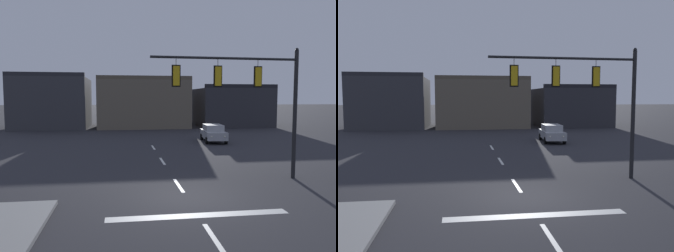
{
  "view_description": "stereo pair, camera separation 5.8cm",
  "coord_description": "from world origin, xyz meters",
  "views": [
    {
      "loc": [
        -2.63,
        -12.81,
        4.03
      ],
      "look_at": [
        -0.35,
        3.02,
        2.69
      ],
      "focal_mm": 35.22,
      "sensor_mm": 36.0,
      "label": 1
    },
    {
      "loc": [
        -2.57,
        -12.82,
        4.03
      ],
      "look_at": [
        -0.35,
        3.02,
        2.69
      ],
      "focal_mm": 35.22,
      "sensor_mm": 36.0,
      "label": 2
    }
  ],
  "objects": [
    {
      "name": "stop_bar_paint",
      "position": [
        0.0,
        -2.0,
        0.0
      ],
      "size": [
        6.4,
        0.5,
        0.01
      ],
      "primitive_type": "cube",
      "color": "silver",
      "rests_on": "ground"
    },
    {
      "name": "signal_mast_near_side",
      "position": [
        3.6,
        2.53,
        4.51
      ],
      "size": [
        7.37,
        0.44,
        6.52
      ],
      "color": "black",
      "rests_on": "ground"
    },
    {
      "name": "ground_plane",
      "position": [
        0.0,
        0.0,
        0.0
      ],
      "size": [
        400.0,
        400.0,
        0.0
      ],
      "primitive_type": "plane",
      "color": "#2B2B30"
    },
    {
      "name": "car_lot_nearside",
      "position": [
        5.88,
        16.73,
        0.86
      ],
      "size": [
        2.22,
        4.57,
        1.61
      ],
      "color": "#9EA0A5",
      "rests_on": "ground"
    },
    {
      "name": "lane_centreline",
      "position": [
        0.0,
        2.0,
        0.0
      ],
      "size": [
        0.16,
        26.4,
        0.01
      ],
      "color": "silver",
      "rests_on": "ground"
    },
    {
      "name": "building_row",
      "position": [
        0.6,
        34.49,
        3.13
      ],
      "size": [
        35.14,
        11.49,
        7.27
      ],
      "color": "#38383D",
      "rests_on": "ground"
    }
  ]
}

